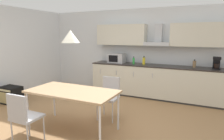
{
  "coord_description": "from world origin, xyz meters",
  "views": [
    {
      "loc": [
        2.0,
        -3.14,
        1.75
      ],
      "look_at": [
        0.18,
        0.7,
        1.0
      ],
      "focal_mm": 32.0,
      "sensor_mm": 36.0,
      "label": 1
    }
  ],
  "objects_px": {
    "microwave": "(117,58)",
    "bottle_brown": "(194,64)",
    "bottle_green": "(134,61)",
    "chair_near_left": "(23,114)",
    "chair_far_right": "(109,93)",
    "guitar_amp": "(11,95)",
    "coffee_maker": "(217,63)",
    "dining_table": "(72,93)",
    "bottle_yellow": "(144,61)",
    "pendant_lamp": "(70,36)"
  },
  "relations": [
    {
      "from": "microwave",
      "to": "bottle_brown",
      "type": "relative_size",
      "value": 2.35
    },
    {
      "from": "bottle_green",
      "to": "bottle_brown",
      "type": "relative_size",
      "value": 1.05
    },
    {
      "from": "microwave",
      "to": "chair_near_left",
      "type": "distance_m",
      "value": 3.44
    },
    {
      "from": "bottle_green",
      "to": "chair_far_right",
      "type": "xyz_separation_m",
      "value": [
        0.1,
        -1.8,
        -0.48
      ]
    },
    {
      "from": "guitar_amp",
      "to": "chair_near_left",
      "type": "bearing_deg",
      "value": -33.63
    },
    {
      "from": "microwave",
      "to": "coffee_maker",
      "type": "height_order",
      "value": "coffee_maker"
    },
    {
      "from": "dining_table",
      "to": "guitar_amp",
      "type": "relative_size",
      "value": 3.15
    },
    {
      "from": "microwave",
      "to": "dining_table",
      "type": "distance_m",
      "value": 2.64
    },
    {
      "from": "bottle_green",
      "to": "chair_far_right",
      "type": "height_order",
      "value": "bottle_green"
    },
    {
      "from": "chair_near_left",
      "to": "bottle_green",
      "type": "bearing_deg",
      "value": 79.46
    },
    {
      "from": "bottle_yellow",
      "to": "pendant_lamp",
      "type": "distance_m",
      "value": 2.78
    },
    {
      "from": "microwave",
      "to": "coffee_maker",
      "type": "relative_size",
      "value": 1.6
    },
    {
      "from": "bottle_yellow",
      "to": "bottle_green",
      "type": "bearing_deg",
      "value": -173.23
    },
    {
      "from": "chair_far_right",
      "to": "guitar_amp",
      "type": "relative_size",
      "value": 1.67
    },
    {
      "from": "bottle_green",
      "to": "chair_near_left",
      "type": "xyz_separation_m",
      "value": [
        -0.63,
        -3.39,
        -0.48
      ]
    },
    {
      "from": "bottle_brown",
      "to": "dining_table",
      "type": "bearing_deg",
      "value": -125.42
    },
    {
      "from": "guitar_amp",
      "to": "coffee_maker",
      "type": "bearing_deg",
      "value": 24.09
    },
    {
      "from": "coffee_maker",
      "to": "chair_near_left",
      "type": "distance_m",
      "value": 4.44
    },
    {
      "from": "coffee_maker",
      "to": "bottle_brown",
      "type": "distance_m",
      "value": 0.51
    },
    {
      "from": "chair_near_left",
      "to": "pendant_lamp",
      "type": "bearing_deg",
      "value": 65.16
    },
    {
      "from": "bottle_green",
      "to": "bottle_brown",
      "type": "distance_m",
      "value": 1.63
    },
    {
      "from": "coffee_maker",
      "to": "guitar_amp",
      "type": "distance_m",
      "value": 5.25
    },
    {
      "from": "bottle_green",
      "to": "chair_near_left",
      "type": "distance_m",
      "value": 3.48
    },
    {
      "from": "guitar_amp",
      "to": "bottle_yellow",
      "type": "bearing_deg",
      "value": 36.19
    },
    {
      "from": "microwave",
      "to": "pendant_lamp",
      "type": "relative_size",
      "value": 1.5
    },
    {
      "from": "coffee_maker",
      "to": "chair_far_right",
      "type": "distance_m",
      "value": 2.79
    },
    {
      "from": "microwave",
      "to": "chair_near_left",
      "type": "bearing_deg",
      "value": -91.52
    },
    {
      "from": "microwave",
      "to": "guitar_amp",
      "type": "bearing_deg",
      "value": -134.57
    },
    {
      "from": "coffee_maker",
      "to": "dining_table",
      "type": "xyz_separation_m",
      "value": [
        -2.4,
        -2.63,
        -0.36
      ]
    },
    {
      "from": "bottle_green",
      "to": "chair_far_right",
      "type": "relative_size",
      "value": 0.25
    },
    {
      "from": "pendant_lamp",
      "to": "microwave",
      "type": "bearing_deg",
      "value": 96.07
    },
    {
      "from": "dining_table",
      "to": "chair_near_left",
      "type": "height_order",
      "value": "chair_near_left"
    },
    {
      "from": "chair_far_right",
      "to": "chair_near_left",
      "type": "height_order",
      "value": "same"
    },
    {
      "from": "coffee_maker",
      "to": "pendant_lamp",
      "type": "xyz_separation_m",
      "value": [
        -2.4,
        -2.63,
        0.65
      ]
    },
    {
      "from": "microwave",
      "to": "guitar_amp",
      "type": "xyz_separation_m",
      "value": [
        -2.06,
        -2.09,
        -0.84
      ]
    },
    {
      "from": "pendant_lamp",
      "to": "chair_far_right",
      "type": "bearing_deg",
      "value": 65.39
    },
    {
      "from": "bottle_yellow",
      "to": "guitar_amp",
      "type": "height_order",
      "value": "bottle_yellow"
    },
    {
      "from": "chair_near_left",
      "to": "pendant_lamp",
      "type": "relative_size",
      "value": 2.72
    },
    {
      "from": "coffee_maker",
      "to": "bottle_brown",
      "type": "height_order",
      "value": "coffee_maker"
    },
    {
      "from": "coffee_maker",
      "to": "chair_near_left",
      "type": "relative_size",
      "value": 0.34
    },
    {
      "from": "bottle_yellow",
      "to": "chair_far_right",
      "type": "relative_size",
      "value": 0.27
    },
    {
      "from": "bottle_green",
      "to": "dining_table",
      "type": "relative_size",
      "value": 0.13
    },
    {
      "from": "microwave",
      "to": "bottle_brown",
      "type": "bearing_deg",
      "value": 1.54
    },
    {
      "from": "bottle_yellow",
      "to": "guitar_amp",
      "type": "xyz_separation_m",
      "value": [
        -2.89,
        -2.12,
        -0.8
      ]
    },
    {
      "from": "coffee_maker",
      "to": "dining_table",
      "type": "height_order",
      "value": "coffee_maker"
    },
    {
      "from": "bottle_green",
      "to": "guitar_amp",
      "type": "xyz_separation_m",
      "value": [
        -2.6,
        -2.08,
        -0.79
      ]
    },
    {
      "from": "bottle_brown",
      "to": "chair_near_left",
      "type": "bearing_deg",
      "value": -123.19
    },
    {
      "from": "bottle_yellow",
      "to": "chair_near_left",
      "type": "distance_m",
      "value": 3.58
    },
    {
      "from": "chair_far_right",
      "to": "guitar_amp",
      "type": "distance_m",
      "value": 2.73
    },
    {
      "from": "guitar_amp",
      "to": "pendant_lamp",
      "type": "xyz_separation_m",
      "value": [
        2.34,
        -0.52,
        1.5
      ]
    }
  ]
}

